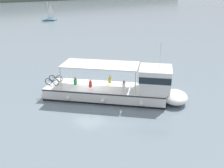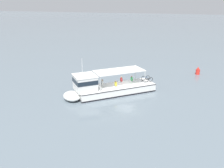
# 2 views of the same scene
# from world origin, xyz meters

# --- Properties ---
(ground_plane) EXTENTS (400.00, 400.00, 0.00)m
(ground_plane) POSITION_xyz_m (0.00, 0.00, 0.00)
(ground_plane) COLOR slate
(ferry_main) EXTENTS (10.75, 11.56, 5.32)m
(ferry_main) POSITION_xyz_m (2.09, -2.31, 1.02)
(ferry_main) COLOR white
(ferry_main) RESTS_ON ground
(sailboat_outer_anchorage) EXTENTS (4.93, 1.93, 5.40)m
(sailboat_outer_anchorage) POSITION_xyz_m (22.24, 54.02, 0.54)
(sailboat_outer_anchorage) COLOR teal
(sailboat_outer_anchorage) RESTS_ON ground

